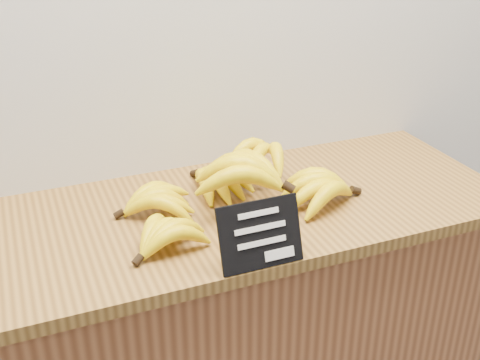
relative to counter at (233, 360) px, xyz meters
name	(u,v)px	position (x,y,z in m)	size (l,w,h in m)	color
counter	(233,360)	(0.00, 0.00, 0.00)	(1.35, 0.50, 0.90)	brown
counter_top	(232,211)	(0.00, 0.00, 0.47)	(1.33, 0.54, 0.03)	olive
chalkboard_sign	(260,235)	(-0.04, -0.24, 0.55)	(0.17, 0.01, 0.14)	black
banana_pile	(237,186)	(0.01, -0.01, 0.53)	(0.59, 0.37, 0.13)	yellow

